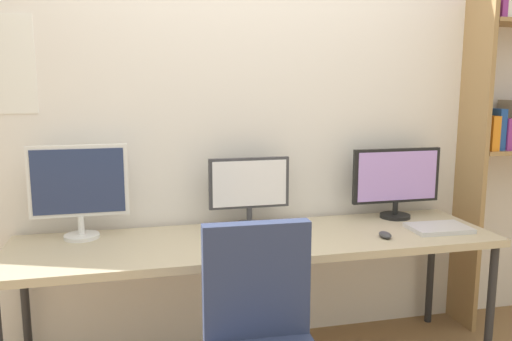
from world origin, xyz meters
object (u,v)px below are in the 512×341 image
Objects in this scene: desk at (258,246)px; monitor_center at (249,189)px; monitor_right at (396,180)px; laptop_closed at (439,228)px; keyboard_main at (270,249)px; computer_mouse at (385,235)px; monitor_left at (79,187)px.

monitor_center is at bearing 90.00° from desk.
laptop_closed is (0.10, -0.31, -0.22)m from monitor_right.
keyboard_main is 3.34× the size of computer_mouse.
monitor_left is at bearing 166.73° from desk.
keyboard_main reaches higher than desk.
monitor_right reaches higher than laptop_closed.
monitor_left is at bearing 153.83° from keyboard_main.
computer_mouse is (1.55, -0.37, -0.26)m from monitor_left.
monitor_center reaches higher than computer_mouse.
monitor_center is 0.49m from keyboard_main.
laptop_closed reaches higher than desk.
monitor_left is 1.04m from keyboard_main.
keyboard_main is (0.00, -0.23, 0.06)m from desk.
desk is 0.34m from monitor_center.
desk is 26.36× the size of computer_mouse.
monitor_center is 1.41× the size of keyboard_main.
monitor_left is 1.80m from monitor_right.
monitor_right is at bearing -0.00° from monitor_left.
computer_mouse is (-0.25, -0.37, -0.22)m from monitor_right.
monitor_center is 0.90m from monitor_right.
desk is at bearing -90.00° from monitor_center.
laptop_closed is (1.90, -0.31, -0.26)m from monitor_left.
laptop_closed is at bearing -16.93° from monitor_center.
keyboard_main is (0.00, -0.44, -0.21)m from monitor_center.
computer_mouse is at bearing 6.59° from keyboard_main.
computer_mouse is at bearing -168.17° from laptop_closed.
monitor_right is 1.03m from keyboard_main.
desk is at bearing 166.50° from computer_mouse.
laptop_closed reaches higher than keyboard_main.
computer_mouse is (0.65, -0.16, 0.06)m from desk.
monitor_left is 1.94m from laptop_closed.
computer_mouse is (0.65, 0.07, 0.01)m from keyboard_main.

